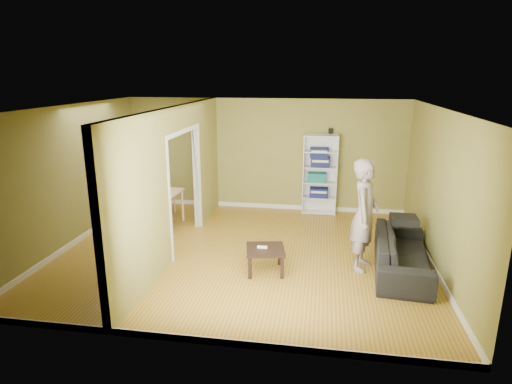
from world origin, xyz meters
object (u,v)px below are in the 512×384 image
bookshelf (320,174)px  chair_left (121,199)px  coffee_table (265,252)px  sofa (403,247)px  dining_table (152,195)px  chair_near (147,211)px  chair_far (165,193)px  person (365,206)px

bookshelf → chair_left: size_ratio=1.74×
coffee_table → chair_left: (-3.42, 1.92, 0.18)m
sofa → bookshelf: (-1.40, 2.88, 0.51)m
dining_table → chair_left: (-0.72, -0.01, -0.13)m
bookshelf → dining_table: 3.77m
chair_near → dining_table: bearing=110.4°
sofa → dining_table: (-4.91, 1.52, 0.25)m
sofa → chair_near: size_ratio=2.16×
coffee_table → dining_table: size_ratio=0.52×
chair_far → dining_table: bearing=84.3°
bookshelf → dining_table: (-3.51, -1.36, -0.26)m
sofa → coffee_table: (-2.21, -0.40, -0.06)m
bookshelf → chair_near: bearing=-149.7°
person → chair_near: size_ratio=2.20×
person → dining_table: person is taller
coffee_table → dining_table: bearing=144.5°
bookshelf → sofa: bearing=-64.1°
coffee_table → chair_near: chair_near is taller
coffee_table → chair_near: bearing=153.0°
person → chair_far: 4.78m
chair_far → bookshelf: bearing=-170.1°
sofa → chair_far: (-4.87, 2.15, 0.11)m
dining_table → sofa: bearing=-17.2°
sofa → coffee_table: sofa is taller
person → chair_far: bearing=76.2°
chair_left → dining_table: bearing=87.7°
dining_table → chair_near: 0.65m
sofa → coffee_table: size_ratio=3.49×
bookshelf → coffee_table: 3.43m
coffee_table → sofa: bearing=10.4°
dining_table → chair_near: size_ratio=1.19×
sofa → chair_far: chair_far is taller
chair_far → coffee_table: bearing=134.2°
coffee_table → chair_far: (-2.66, 2.55, 0.17)m
sofa → chair_far: 5.32m
chair_left → chair_near: size_ratio=1.06×
dining_table → chair_far: bearing=86.3°
person → chair_left: 5.24m
chair_near → chair_far: size_ratio=0.97×
bookshelf → chair_near: size_ratio=1.85×
chair_far → chair_left: bearing=37.8°
bookshelf → chair_far: bearing=-168.1°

